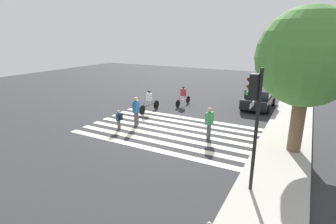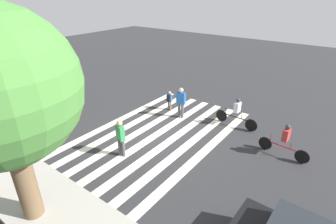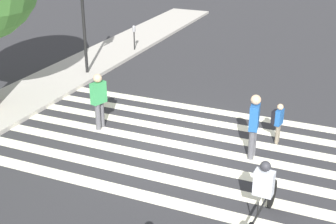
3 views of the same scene
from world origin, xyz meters
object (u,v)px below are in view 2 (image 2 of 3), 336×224
(cyclist_mid_street, at_px, (237,111))
(pedestrian_adult_yellow_jacket, at_px, (181,101))
(pedestrian_adult_tall_backpack, at_px, (121,136))
(cyclist_far_lane, at_px, (285,139))
(pedestrian_adult_blue_shirt, at_px, (169,99))

(cyclist_mid_street, bearing_deg, pedestrian_adult_yellow_jacket, 20.83)
(pedestrian_adult_tall_backpack, bearing_deg, cyclist_mid_street, 79.75)
(cyclist_mid_street, bearing_deg, cyclist_far_lane, 157.49)
(pedestrian_adult_yellow_jacket, relative_size, cyclist_far_lane, 0.81)
(pedestrian_adult_tall_backpack, relative_size, cyclist_mid_street, 0.72)
(cyclist_mid_street, bearing_deg, pedestrian_adult_blue_shirt, 10.34)
(pedestrian_adult_blue_shirt, distance_m, pedestrian_adult_yellow_jacket, 1.27)
(pedestrian_adult_yellow_jacket, distance_m, cyclist_far_lane, 5.87)
(pedestrian_adult_blue_shirt, xyz_separation_m, pedestrian_adult_yellow_jacket, (-1.14, 0.44, 0.32))
(cyclist_far_lane, xyz_separation_m, cyclist_mid_street, (2.85, -1.40, 0.01))
(pedestrian_adult_blue_shirt, distance_m, cyclist_far_lane, 7.05)
(cyclist_far_lane, bearing_deg, pedestrian_adult_blue_shirt, -2.44)
(pedestrian_adult_yellow_jacket, bearing_deg, pedestrian_adult_blue_shirt, 151.80)
(pedestrian_adult_blue_shirt, bearing_deg, cyclist_mid_street, 16.31)
(cyclist_far_lane, bearing_deg, pedestrian_adult_yellow_jacket, 0.38)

